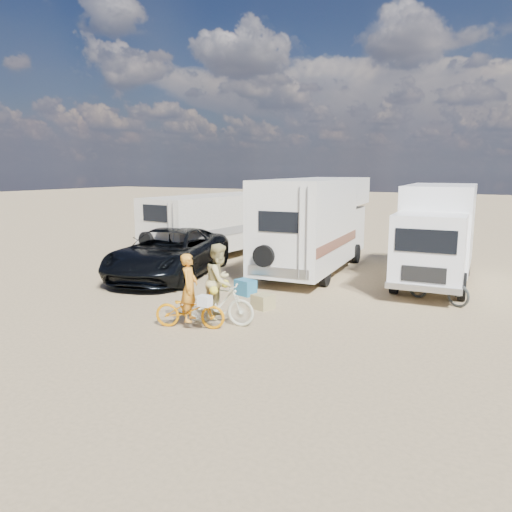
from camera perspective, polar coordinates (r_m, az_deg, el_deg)
The scene contains 12 objects.
ground at distance 11.92m, azimuth -4.36°, elevation -7.90°, with size 140.00×140.00×0.00m, color tan.
rv_main at distance 17.77m, azimuth 6.92°, elevation 3.55°, with size 2.29×7.20×3.34m, color silver, non-canonical shape.
rv_left at distance 20.55m, azimuth -5.03°, elevation 3.44°, with size 2.21×6.61×2.61m, color beige, non-canonical shape.
box_truck at distance 16.64m, azimuth 20.25°, elevation 2.25°, with size 2.09×6.03×3.17m, color white, non-canonical shape.
dark_suv at distance 17.15m, azimuth -10.09°, elevation 0.36°, with size 2.73×5.92×1.64m, color black.
bike_man at distance 11.59m, azimuth -7.72°, elevation -6.22°, with size 0.58×1.67×0.88m, color #D07903.
bike_woman at distance 11.75m, azimuth -4.24°, elevation -5.52°, with size 0.49×1.73×1.04m, color beige.
rider_man at distance 11.50m, azimuth -7.76°, elevation -4.52°, with size 0.58×0.38×1.59m, color orange.
rider_woman at distance 11.65m, azimuth -4.26°, elevation -3.76°, with size 0.87×0.67×1.78m, color tan.
bike_parked at distance 14.55m, azimuth 20.48°, elevation -3.15°, with size 0.67×1.91×1.01m, color #272A28.
cooler at distance 14.48m, azimuth -1.23°, elevation -3.67°, with size 0.57×0.42×0.46m, color #276A8E.
crate at distance 13.10m, azimuth 0.82°, elevation -5.32°, with size 0.48×0.48×0.39m, color #958957.
Camera 1 is at (6.23, -9.47, 3.68)m, focal length 34.29 mm.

